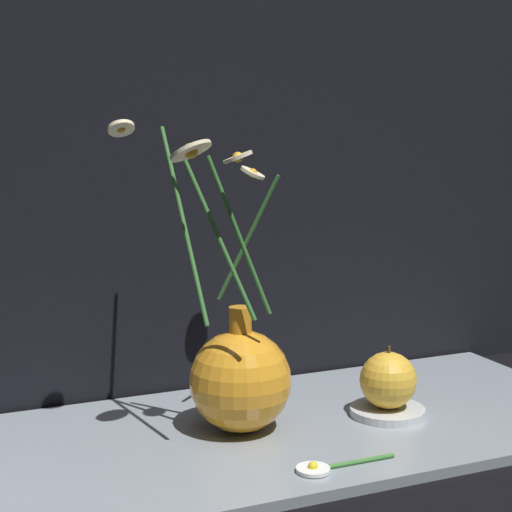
# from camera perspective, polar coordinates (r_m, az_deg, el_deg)

# --- Properties ---
(ground_plane) EXTENTS (6.00, 6.00, 0.00)m
(ground_plane) POSITION_cam_1_polar(r_m,az_deg,el_deg) (1.03, 0.35, -12.13)
(ground_plane) COLOR black
(shelf) EXTENTS (0.88, 0.36, 0.01)m
(shelf) POSITION_cam_1_polar(r_m,az_deg,el_deg) (1.03, 0.35, -11.82)
(shelf) COLOR gray
(shelf) RESTS_ON ground_plane
(vase_with_flowers) EXTENTS (0.21, 0.17, 0.36)m
(vase_with_flowers) POSITION_cam_1_polar(r_m,az_deg,el_deg) (1.01, -1.09, -7.95)
(vase_with_flowers) COLOR orange
(vase_with_flowers) RESTS_ON shelf
(saucer_plate) EXTENTS (0.09, 0.09, 0.01)m
(saucer_plate) POSITION_cam_1_polar(r_m,az_deg,el_deg) (1.09, 8.75, -10.21)
(saucer_plate) COLOR silver
(saucer_plate) RESTS_ON shelf
(orange_fruit) EXTENTS (0.07, 0.07, 0.08)m
(orange_fruit) POSITION_cam_1_polar(r_m,az_deg,el_deg) (1.07, 8.81, -8.18)
(orange_fruit) COLOR gold
(orange_fruit) RESTS_ON saucer_plate
(loose_daisy) EXTENTS (0.12, 0.04, 0.01)m
(loose_daisy) POSITION_cam_1_polar(r_m,az_deg,el_deg) (0.92, 4.49, -13.87)
(loose_daisy) COLOR #3D7A33
(loose_daisy) RESTS_ON shelf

